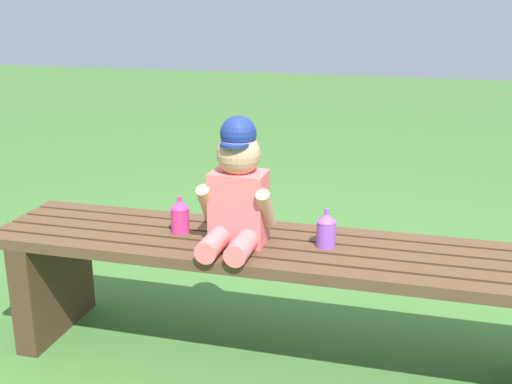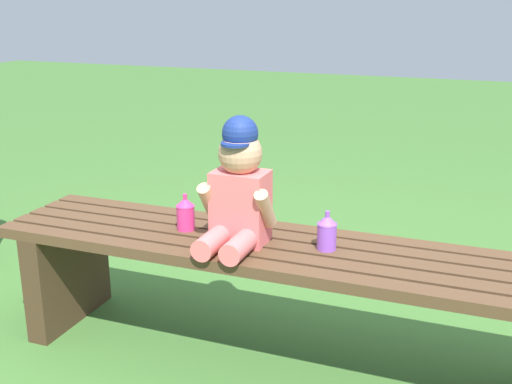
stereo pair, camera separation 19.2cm
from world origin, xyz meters
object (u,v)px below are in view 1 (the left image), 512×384
child_figure (237,190)px  park_bench (279,280)px  sippy_cup_left (180,215)px  sippy_cup_right (326,229)px

child_figure → park_bench: bearing=15.9°
sippy_cup_left → child_figure: bearing=-13.2°
sippy_cup_left → sippy_cup_right: 0.48m
park_bench → sippy_cup_left: 0.39m
sippy_cup_left → sippy_cup_right: (0.48, 0.00, 0.00)m
sippy_cup_left → park_bench: bearing=-2.3°
park_bench → sippy_cup_left: size_ratio=15.30×
park_bench → sippy_cup_right: sippy_cup_right is taller
child_figure → sippy_cup_left: (-0.21, 0.05, -0.12)m
sippy_cup_left → sippy_cup_right: bearing=0.0°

